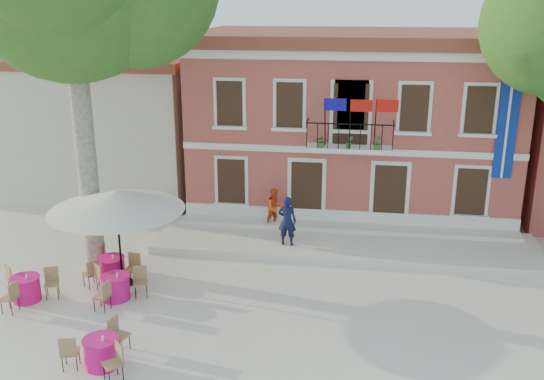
{
  "coord_description": "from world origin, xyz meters",
  "views": [
    {
      "loc": [
        2.43,
        -16.52,
        8.87
      ],
      "look_at": [
        -0.59,
        3.5,
        2.4
      ],
      "focal_mm": 40.0,
      "sensor_mm": 36.0,
      "label": 1
    }
  ],
  "objects_px": {
    "patio_umbrella": "(116,201)",
    "cafe_table_1": "(101,351)",
    "cafe_table_0": "(116,286)",
    "cafe_table_3": "(112,267)",
    "pedestrian_navy": "(287,221)",
    "cafe_table_2": "(26,287)",
    "pedestrian_orange": "(275,208)"
  },
  "relations": [
    {
      "from": "pedestrian_navy",
      "to": "pedestrian_orange",
      "type": "distance_m",
      "value": 1.92
    },
    {
      "from": "patio_umbrella",
      "to": "pedestrian_orange",
      "type": "xyz_separation_m",
      "value": [
        4.24,
        5.1,
        -1.77
      ]
    },
    {
      "from": "pedestrian_navy",
      "to": "cafe_table_2",
      "type": "distance_m",
      "value": 8.88
    },
    {
      "from": "cafe_table_1",
      "to": "pedestrian_orange",
      "type": "bearing_deg",
      "value": 72.57
    },
    {
      "from": "patio_umbrella",
      "to": "cafe_table_2",
      "type": "bearing_deg",
      "value": -148.76
    },
    {
      "from": "cafe_table_1",
      "to": "cafe_table_2",
      "type": "height_order",
      "value": "same"
    },
    {
      "from": "patio_umbrella",
      "to": "cafe_table_1",
      "type": "height_order",
      "value": "patio_umbrella"
    },
    {
      "from": "pedestrian_orange",
      "to": "cafe_table_0",
      "type": "bearing_deg",
      "value": -159.59
    },
    {
      "from": "pedestrian_navy",
      "to": "cafe_table_2",
      "type": "relative_size",
      "value": 0.99
    },
    {
      "from": "cafe_table_3",
      "to": "cafe_table_1",
      "type": "bearing_deg",
      "value": -70.14
    },
    {
      "from": "cafe_table_0",
      "to": "cafe_table_2",
      "type": "bearing_deg",
      "value": -169.57
    },
    {
      "from": "patio_umbrella",
      "to": "cafe_table_0",
      "type": "distance_m",
      "value": 2.61
    },
    {
      "from": "cafe_table_2",
      "to": "cafe_table_0",
      "type": "bearing_deg",
      "value": 10.43
    },
    {
      "from": "cafe_table_0",
      "to": "cafe_table_1",
      "type": "height_order",
      "value": "same"
    },
    {
      "from": "cafe_table_0",
      "to": "cafe_table_1",
      "type": "bearing_deg",
      "value": -73.23
    },
    {
      "from": "pedestrian_navy",
      "to": "cafe_table_3",
      "type": "bearing_deg",
      "value": 34.23
    },
    {
      "from": "pedestrian_navy",
      "to": "cafe_table_3",
      "type": "xyz_separation_m",
      "value": [
        -5.41,
        -3.05,
        -0.79
      ]
    },
    {
      "from": "pedestrian_navy",
      "to": "cafe_table_0",
      "type": "height_order",
      "value": "pedestrian_navy"
    },
    {
      "from": "pedestrian_orange",
      "to": "cafe_table_1",
      "type": "xyz_separation_m",
      "value": [
        -3.0,
        -9.56,
        -0.64
      ]
    },
    {
      "from": "pedestrian_navy",
      "to": "cafe_table_1",
      "type": "height_order",
      "value": "pedestrian_navy"
    },
    {
      "from": "pedestrian_navy",
      "to": "cafe_table_3",
      "type": "height_order",
      "value": "pedestrian_navy"
    },
    {
      "from": "cafe_table_2",
      "to": "pedestrian_navy",
      "type": "bearing_deg",
      "value": 33.05
    },
    {
      "from": "cafe_table_1",
      "to": "cafe_table_2",
      "type": "distance_m",
      "value": 4.74
    },
    {
      "from": "cafe_table_3",
      "to": "patio_umbrella",
      "type": "bearing_deg",
      "value": -30.34
    },
    {
      "from": "pedestrian_orange",
      "to": "cafe_table_2",
      "type": "xyz_separation_m",
      "value": [
        -6.71,
        -6.6,
        -0.64
      ]
    },
    {
      "from": "cafe_table_0",
      "to": "cafe_table_3",
      "type": "height_order",
      "value": "same"
    },
    {
      "from": "pedestrian_orange",
      "to": "cafe_table_3",
      "type": "xyz_separation_m",
      "value": [
        -4.71,
        -4.83,
        -0.64
      ]
    },
    {
      "from": "pedestrian_orange",
      "to": "cafe_table_2",
      "type": "distance_m",
      "value": 9.44
    },
    {
      "from": "patio_umbrella",
      "to": "cafe_table_3",
      "type": "bearing_deg",
      "value": 149.66
    },
    {
      "from": "cafe_table_2",
      "to": "patio_umbrella",
      "type": "bearing_deg",
      "value": 31.24
    },
    {
      "from": "patio_umbrella",
      "to": "cafe_table_2",
      "type": "xyz_separation_m",
      "value": [
        -2.47,
        -1.5,
        -2.4
      ]
    },
    {
      "from": "patio_umbrella",
      "to": "pedestrian_orange",
      "type": "relative_size",
      "value": 2.76
    }
  ]
}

